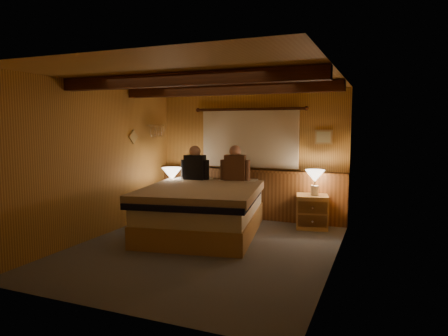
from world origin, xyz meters
The scene contains 19 objects.
floor centered at (0.00, 0.00, 0.00)m, with size 4.20×4.20×0.00m, color #525762.
ceiling centered at (0.00, 0.00, 2.40)m, with size 4.20×4.20×0.00m, color tan.
wall_back centered at (0.00, 2.10, 1.20)m, with size 3.60×3.60×0.00m, color gold.
wall_left centered at (-1.80, 0.00, 1.20)m, with size 4.20×4.20×0.00m, color gold.
wall_right centered at (1.80, 0.00, 1.20)m, with size 4.20×4.20×0.00m, color gold.
wall_front centered at (0.00, -2.10, 1.20)m, with size 3.60×3.60×0.00m, color gold.
wainscot centered at (0.00, 2.04, 0.49)m, with size 3.60×0.23×0.94m.
curtain_window centered at (0.00, 2.03, 1.52)m, with size 2.18×0.09×1.11m.
ceiling_beams centered at (0.00, 0.15, 2.31)m, with size 3.60×1.65×0.16m.
coat_rail centered at (-1.72, 1.58, 1.67)m, with size 0.05×0.55×0.24m.
framed_print centered at (1.35, 2.08, 1.55)m, with size 0.30×0.04×0.25m.
bed centered at (-0.34, 0.72, 0.40)m, with size 2.09×2.54×0.78m.
nightstand_left centered at (-1.23, 1.36, 0.25)m, with size 0.53×0.49×0.50m.
nightstand_right centered at (1.23, 1.74, 0.29)m, with size 0.61×0.57×0.57m.
lamp_left centered at (-1.27, 1.36, 0.83)m, with size 0.37×0.37×0.48m.
lamp_right centered at (1.27, 1.72, 0.88)m, with size 0.33×0.33×0.43m.
person_left centered at (-0.83, 1.42, 1.03)m, with size 0.53×0.25×0.64m.
person_right centered at (-0.11, 1.58, 1.03)m, with size 0.53×0.27×0.66m.
duffel_bag centered at (-1.25, 1.26, 0.18)m, with size 0.63×0.48×0.40m.
Camera 1 is at (2.36, -5.03, 1.74)m, focal length 32.00 mm.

